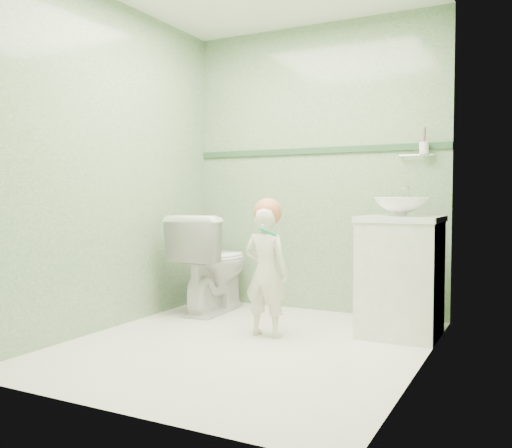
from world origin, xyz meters
The scene contains 12 objects.
ground centered at (0.00, 0.00, 0.00)m, with size 2.50×2.50×0.00m, color white.
room_shell centered at (0.00, 0.00, 1.20)m, with size 2.50×2.54×2.40m.
trim_stripe centered at (0.00, 1.24, 1.35)m, with size 2.20×0.02×0.05m, color #2F5334.
vanity centered at (0.84, 0.70, 0.40)m, with size 0.52×0.50×0.80m, color silver.
counter centered at (0.84, 0.70, 0.81)m, with size 0.54×0.52×0.04m, color white.
basin centered at (0.84, 0.70, 0.89)m, with size 0.37×0.37×0.13m, color white.
faucet centered at (0.84, 0.89, 0.97)m, with size 0.03×0.13×0.18m.
cup_holder centered at (0.89, 1.18, 1.33)m, with size 0.26×0.07×0.21m.
toilet centered at (-0.74, 0.80, 0.41)m, with size 0.46×0.80×0.82m, color white.
toddler centered at (0.02, 0.26, 0.44)m, with size 0.32×0.21×0.89m, color beige.
hair_cap centered at (0.02, 0.29, 0.85)m, with size 0.20×0.20×0.20m, color #C66E4C.
teal_toothbrush centered at (0.09, 0.14, 0.73)m, with size 0.11×0.13×0.08m.
Camera 1 is at (1.65, -3.09, 0.96)m, focal length 38.30 mm.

